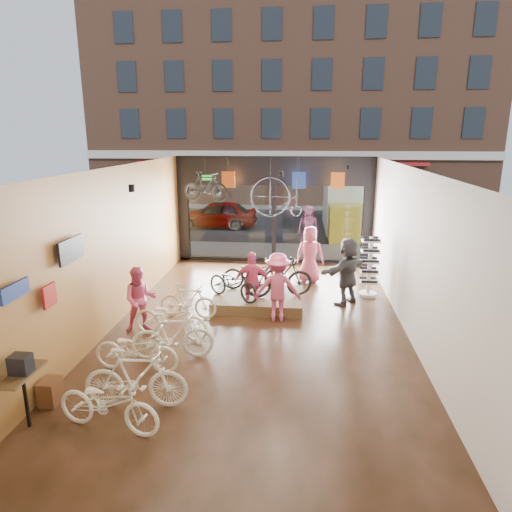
# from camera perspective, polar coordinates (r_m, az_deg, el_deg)

# --- Properties ---
(ground_plane) EXTENTS (7.00, 12.00, 0.04)m
(ground_plane) POSITION_cam_1_polar(r_m,az_deg,el_deg) (11.24, 0.30, -8.93)
(ground_plane) COLOR black
(ground_plane) RESTS_ON ground
(ceiling) EXTENTS (7.00, 12.00, 0.04)m
(ceiling) POSITION_cam_1_polar(r_m,az_deg,el_deg) (10.30, 0.33, 11.00)
(ceiling) COLOR black
(ceiling) RESTS_ON ground
(wall_left) EXTENTS (0.04, 12.00, 3.80)m
(wall_left) POSITION_cam_1_polar(r_m,az_deg,el_deg) (11.48, -17.47, 1.01)
(wall_left) COLOR olive
(wall_left) RESTS_ON ground
(wall_right) EXTENTS (0.04, 12.00, 3.80)m
(wall_right) POSITION_cam_1_polar(r_m,az_deg,el_deg) (10.87, 19.12, 0.11)
(wall_right) COLOR beige
(wall_right) RESTS_ON ground
(wall_back) EXTENTS (7.00, 0.04, 3.80)m
(wall_back) POSITION_cam_1_polar(r_m,az_deg,el_deg) (5.06, -6.40, -16.43)
(wall_back) COLOR beige
(wall_back) RESTS_ON ground
(storefront) EXTENTS (7.00, 0.26, 3.80)m
(storefront) POSITION_cam_1_polar(r_m,az_deg,el_deg) (16.47, 2.28, 5.74)
(storefront) COLOR black
(storefront) RESTS_ON ground
(exit_sign) EXTENTS (0.35, 0.06, 0.18)m
(exit_sign) POSITION_cam_1_polar(r_m,az_deg,el_deg) (16.53, -6.15, 9.72)
(exit_sign) COLOR #198C26
(exit_sign) RESTS_ON storefront
(street_road) EXTENTS (30.00, 18.00, 0.02)m
(street_road) POSITION_cam_1_polar(r_m,az_deg,el_deg) (25.66, 3.47, 4.71)
(street_road) COLOR black
(street_road) RESTS_ON ground
(sidewalk_near) EXTENTS (30.00, 2.40, 0.12)m
(sidewalk_near) POSITION_cam_1_polar(r_m,az_deg,el_deg) (18.02, 2.46, 0.56)
(sidewalk_near) COLOR slate
(sidewalk_near) RESTS_ON ground
(sidewalk_far) EXTENTS (30.00, 2.00, 0.12)m
(sidewalk_far) POSITION_cam_1_polar(r_m,az_deg,el_deg) (29.59, 3.79, 6.20)
(sidewalk_far) COLOR slate
(sidewalk_far) RESTS_ON ground
(opposite_building) EXTENTS (26.00, 5.00, 14.00)m
(opposite_building) POSITION_cam_1_polar(r_m,az_deg,el_deg) (31.85, 4.19, 19.34)
(opposite_building) COLOR brown
(opposite_building) RESTS_ON ground
(street_car) EXTENTS (3.99, 1.61, 1.36)m
(street_car) POSITION_cam_1_polar(r_m,az_deg,el_deg) (22.95, -4.93, 5.22)
(street_car) COLOR gray
(street_car) RESTS_ON street_road
(box_truck) EXTENTS (2.02, 6.05, 2.38)m
(box_truck) POSITION_cam_1_polar(r_m,az_deg,el_deg) (21.60, 11.43, 5.75)
(box_truck) COLOR silver
(box_truck) RESTS_ON street_road
(floor_bike_0) EXTENTS (1.85, 0.94, 0.93)m
(floor_bike_0) POSITION_cam_1_polar(r_m,az_deg,el_deg) (7.83, -17.98, -17.12)
(floor_bike_0) COLOR #E9E3C5
(floor_bike_0) RESTS_ON ground_plane
(floor_bike_1) EXTENTS (1.81, 0.60, 1.08)m
(floor_bike_1) POSITION_cam_1_polar(r_m,az_deg,el_deg) (8.24, -14.80, -14.53)
(floor_bike_1) COLOR #E9E3C5
(floor_bike_1) RESTS_ON ground_plane
(floor_bike_2) EXTENTS (1.75, 0.71, 0.90)m
(floor_bike_2) POSITION_cam_1_polar(r_m,az_deg,el_deg) (9.41, -14.74, -11.25)
(floor_bike_2) COLOR #E9E3C5
(floor_bike_2) RESTS_ON ground_plane
(floor_bike_3) EXTENTS (1.76, 0.81, 1.02)m
(floor_bike_3) POSITION_cam_1_polar(r_m,az_deg,el_deg) (9.70, -10.42, -9.76)
(floor_bike_3) COLOR #E9E3C5
(floor_bike_3) RESTS_ON ground_plane
(floor_bike_4) EXTENTS (1.93, 1.02, 0.96)m
(floor_bike_4) POSITION_cam_1_polar(r_m,az_deg,el_deg) (10.66, -10.64, -7.62)
(floor_bike_4) COLOR #E9E3C5
(floor_bike_4) RESTS_ON ground_plane
(floor_bike_5) EXTENTS (1.54, 0.59, 0.90)m
(floor_bike_5) POSITION_cam_1_polar(r_m,az_deg,el_deg) (11.73, -8.50, -5.56)
(floor_bike_5) COLOR #E9E3C5
(floor_bike_5) RESTS_ON ground_plane
(display_platform) EXTENTS (2.40, 1.80, 0.30)m
(display_platform) POSITION_cam_1_polar(r_m,az_deg,el_deg) (12.53, 0.31, -5.51)
(display_platform) COLOR #473219
(display_platform) RESTS_ON ground_plane
(display_bike_left) EXTENTS (1.71, 1.40, 0.87)m
(display_bike_left) POSITION_cam_1_polar(r_m,az_deg,el_deg) (12.07, -2.87, -3.39)
(display_bike_left) COLOR black
(display_bike_left) RESTS_ON display_platform
(display_bike_mid) EXTENTS (1.89, 0.97, 1.09)m
(display_bike_mid) POSITION_cam_1_polar(r_m,az_deg,el_deg) (12.19, 2.92, -2.66)
(display_bike_mid) COLOR black
(display_bike_mid) RESTS_ON display_platform
(display_bike_right) EXTENTS (1.83, 0.76, 0.94)m
(display_bike_right) POSITION_cam_1_polar(r_m,az_deg,el_deg) (12.79, -0.26, -2.15)
(display_bike_right) COLOR black
(display_bike_right) RESTS_ON display_platform
(customer_1) EXTENTS (0.92, 0.82, 1.57)m
(customer_1) POSITION_cam_1_polar(r_m,az_deg,el_deg) (11.08, -14.27, -5.28)
(customer_1) COLOR #CC4C72
(customer_1) RESTS_ON ground_plane
(customer_2) EXTENTS (0.96, 0.46, 1.60)m
(customer_2) POSITION_cam_1_polar(r_m,az_deg,el_deg) (11.97, -0.46, -3.22)
(customer_2) COLOR #CC4C72
(customer_2) RESTS_ON ground_plane
(customer_3) EXTENTS (1.16, 0.71, 1.74)m
(customer_3) POSITION_cam_1_polar(r_m,az_deg,el_deg) (11.31, 2.73, -3.93)
(customer_3) COLOR #CC4C72
(customer_3) RESTS_ON ground_plane
(customer_4) EXTENTS (0.96, 0.70, 1.79)m
(customer_4) POSITION_cam_1_polar(r_m,az_deg,el_deg) (14.38, 6.76, 0.19)
(customer_4) COLOR #CC4C72
(customer_4) RESTS_ON ground_plane
(customer_5) EXTENTS (1.57, 1.65, 1.86)m
(customer_5) POSITION_cam_1_polar(r_m,az_deg,el_deg) (12.65, 11.35, -1.88)
(customer_5) COLOR #3F3F44
(customer_5) RESTS_ON ground_plane
(sunglasses_rack) EXTENTS (0.52, 0.43, 1.75)m
(sunglasses_rack) POSITION_cam_1_polar(r_m,az_deg,el_deg) (13.42, 13.99, -1.31)
(sunglasses_rack) COLOR white
(sunglasses_rack) RESTS_ON ground_plane
(wall_merch) EXTENTS (0.40, 2.40, 2.60)m
(wall_merch) POSITION_cam_1_polar(r_m,az_deg,el_deg) (8.64, -25.32, -8.51)
(wall_merch) COLOR navy
(wall_merch) RESTS_ON wall_left
(penny_farthing) EXTENTS (1.64, 0.06, 1.31)m
(penny_farthing) POSITION_cam_1_polar(r_m,az_deg,el_deg) (15.16, 2.82, 7.23)
(penny_farthing) COLOR black
(penny_farthing) RESTS_ON ceiling
(hung_bike) EXTENTS (1.64, 0.91, 0.95)m
(hung_bike) POSITION_cam_1_polar(r_m,az_deg,el_deg) (14.84, -6.35, 8.64)
(hung_bike) COLOR black
(hung_bike) RESTS_ON ceiling
(jersey_left) EXTENTS (0.45, 0.03, 0.55)m
(jersey_left) POSITION_cam_1_polar(r_m,az_deg,el_deg) (15.70, -3.48, 9.50)
(jersey_left) COLOR #CC5919
(jersey_left) RESTS_ON ceiling
(jersey_mid) EXTENTS (0.45, 0.03, 0.55)m
(jersey_mid) POSITION_cam_1_polar(r_m,az_deg,el_deg) (15.51, 5.39, 9.40)
(jersey_mid) COLOR #1E3F99
(jersey_mid) RESTS_ON ceiling
(jersey_right) EXTENTS (0.45, 0.03, 0.55)m
(jersey_right) POSITION_cam_1_polar(r_m,az_deg,el_deg) (15.55, 10.18, 9.25)
(jersey_right) COLOR #CC5919
(jersey_right) RESTS_ON ceiling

